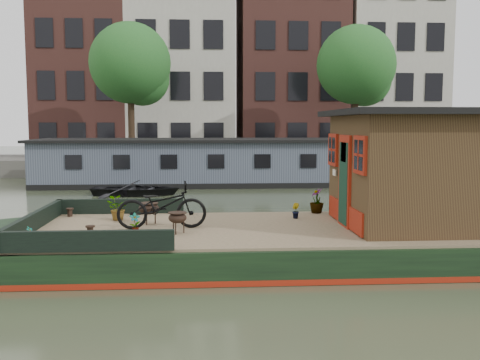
{
  "coord_description": "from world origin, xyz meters",
  "views": [
    {
      "loc": [
        -2.47,
        -10.85,
        2.76
      ],
      "look_at": [
        -1.73,
        0.5,
        1.58
      ],
      "focal_mm": 40.0,
      "sensor_mm": 36.0,
      "label": 1
    }
  ],
  "objects": [
    {
      "name": "bicycle",
      "position": [
        -3.36,
        -0.01,
        1.13
      ],
      "size": [
        1.86,
        0.78,
        0.95
      ],
      "primitive_type": "imported",
      "rotation": [
        0.0,
        0.0,
        1.66
      ],
      "color": "black",
      "rests_on": "houseboat_deck"
    },
    {
      "name": "houseboat_hull",
      "position": [
        -1.33,
        0.0,
        0.27
      ],
      "size": [
        14.01,
        4.02,
        0.6
      ],
      "color": "black",
      "rests_on": "ground"
    },
    {
      "name": "bow_bulwark",
      "position": [
        -5.07,
        0.0,
        0.82
      ],
      "size": [
        3.0,
        4.0,
        0.35
      ],
      "color": "black",
      "rests_on": "houseboat_deck"
    },
    {
      "name": "brazier_front",
      "position": [
        -3.02,
        -0.52,
        0.86
      ],
      "size": [
        0.51,
        0.51,
        0.42
      ],
      "primitive_type": null,
      "rotation": [
        0.0,
        0.0,
        -0.43
      ],
      "color": "black",
      "rests_on": "houseboat_deck"
    },
    {
      "name": "cabin",
      "position": [
        2.19,
        0.0,
        1.88
      ],
      "size": [
        4.0,
        3.5,
        2.42
      ],
      "color": "black",
      "rests_on": "houseboat_deck"
    },
    {
      "name": "tree_left",
      "position": [
        -6.36,
        19.07,
        5.89
      ],
      "size": [
        4.4,
        4.4,
        7.4
      ],
      "color": "#332316",
      "rests_on": "quay"
    },
    {
      "name": "townhouse_row",
      "position": [
        0.15,
        27.5,
        7.9
      ],
      "size": [
        27.25,
        8.0,
        16.5
      ],
      "color": "brown",
      "rests_on": "ground"
    },
    {
      "name": "dinghy",
      "position": [
        -5.19,
        10.3,
        0.36
      ],
      "size": [
        3.62,
        2.72,
        0.71
      ],
      "primitive_type": "imported",
      "rotation": [
        0.0,
        0.0,
        1.49
      ],
      "color": "black",
      "rests_on": "ground"
    },
    {
      "name": "ground",
      "position": [
        0.0,
        0.0,
        0.0
      ],
      "size": [
        120.0,
        120.0,
        0.0
      ],
      "primitive_type": "plane",
      "color": "#2B3521",
      "rests_on": "ground"
    },
    {
      "name": "bollard_stbd",
      "position": [
        -4.67,
        -0.66,
        0.75
      ],
      "size": [
        0.18,
        0.18,
        0.2
      ],
      "primitive_type": "cylinder",
      "color": "black",
      "rests_on": "houseboat_deck"
    },
    {
      "name": "potted_plant_c",
      "position": [
        -4.44,
        1.02,
        0.91
      ],
      "size": [
        0.51,
        0.45,
        0.53
      ],
      "primitive_type": "imported",
      "rotation": [
        0.0,
        0.0,
        3.05
      ],
      "color": "#AA5031",
      "rests_on": "houseboat_deck"
    },
    {
      "name": "far_houseboat",
      "position": [
        0.0,
        14.0,
        0.97
      ],
      "size": [
        20.4,
        4.4,
        2.11
      ],
      "color": "#4D5667",
      "rests_on": "ground"
    },
    {
      "name": "quay",
      "position": [
        0.0,
        20.5,
        0.45
      ],
      "size": [
        60.0,
        6.0,
        0.9
      ],
      "primitive_type": "cube",
      "color": "#47443F",
      "rests_on": "ground"
    },
    {
      "name": "potted_plant_a",
      "position": [
        -3.84,
        -0.5,
        0.85
      ],
      "size": [
        0.24,
        0.19,
        0.4
      ],
      "primitive_type": "imported",
      "rotation": [
        0.0,
        0.0,
        0.25
      ],
      "color": "brown",
      "rests_on": "houseboat_deck"
    },
    {
      "name": "potted_plant_d",
      "position": [
        0.2,
        1.7,
        0.95
      ],
      "size": [
        0.35,
        0.35,
        0.59
      ],
      "primitive_type": "imported",
      "rotation": [
        0.0,
        0.0,
        4.76
      ],
      "color": "maroon",
      "rests_on": "houseboat_deck"
    },
    {
      "name": "houseboat_deck",
      "position": [
        0.0,
        0.0,
        0.62
      ],
      "size": [
        11.8,
        3.8,
        0.05
      ],
      "primitive_type": "cube",
      "color": "#93785B",
      "rests_on": "houseboat_hull"
    },
    {
      "name": "tree_right",
      "position": [
        6.14,
        19.07,
        5.89
      ],
      "size": [
        4.4,
        4.4,
        7.4
      ],
      "color": "#332316",
      "rests_on": "quay"
    },
    {
      "name": "potted_plant_e",
      "position": [
        -5.6,
        -1.25,
        0.81
      ],
      "size": [
        0.15,
        0.19,
        0.31
      ],
      "primitive_type": "imported",
      "rotation": [
        0.0,
        0.0,
        1.33
      ],
      "color": "#A54030",
      "rests_on": "houseboat_deck"
    },
    {
      "name": "bollard_port",
      "position": [
        -5.6,
        1.57,
        0.75
      ],
      "size": [
        0.17,
        0.17,
        0.2
      ],
      "primitive_type": "cylinder",
      "color": "black",
      "rests_on": "houseboat_deck"
    },
    {
      "name": "brazier_rear",
      "position": [
        -3.68,
        0.51,
        0.88
      ],
      "size": [
        0.46,
        0.46,
        0.46
      ],
      "primitive_type": null,
      "rotation": [
        0.0,
        0.0,
        -0.07
      ],
      "color": "black",
      "rests_on": "houseboat_deck"
    },
    {
      "name": "potted_plant_b",
      "position": [
        -0.44,
        0.99,
        0.82
      ],
      "size": [
        0.2,
        0.22,
        0.35
      ],
      "primitive_type": "imported",
      "rotation": [
        0.0,
        0.0,
        1.83
      ],
      "color": "brown",
      "rests_on": "houseboat_deck"
    }
  ]
}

